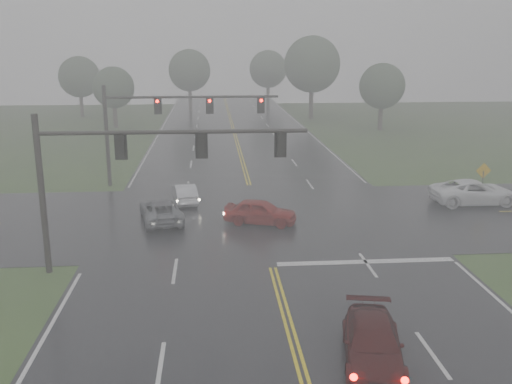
{
  "coord_description": "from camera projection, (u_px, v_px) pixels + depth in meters",
  "views": [
    {
      "loc": [
        -2.73,
        -10.53,
        10.06
      ],
      "look_at": [
        -0.62,
        16.0,
        3.15
      ],
      "focal_mm": 40.0,
      "sensor_mm": 36.0,
      "label": 1
    }
  ],
  "objects": [
    {
      "name": "cross_street",
      "position": [
        258.0,
        218.0,
        34.12
      ],
      "size": [
        120.0,
        14.0,
        0.02
      ],
      "primitive_type": "cube",
      "color": "black",
      "rests_on": "ground"
    },
    {
      "name": "signal_gantry_far",
      "position": [
        160.0,
        116.0,
        40.87
      ],
      "size": [
        12.51,
        0.37,
        7.27
      ],
      "color": "black",
      "rests_on": "ground"
    },
    {
      "name": "car_grey",
      "position": [
        162.0,
        222.0,
        33.32
      ],
      "size": [
        3.07,
        5.06,
        1.31
      ],
      "primitive_type": "imported",
      "rotation": [
        0.0,
        0.0,
        3.34
      ],
      "color": "slate",
      "rests_on": "ground"
    },
    {
      "name": "main_road",
      "position": [
        261.0,
        228.0,
        32.19
      ],
      "size": [
        18.0,
        160.0,
        0.02
      ],
      "primitive_type": "cube",
      "color": "black",
      "rests_on": "ground"
    },
    {
      "name": "stop_bar",
      "position": [
        366.0,
        262.0,
        27.13
      ],
      "size": [
        8.5,
        0.5,
        0.01
      ],
      "primitive_type": "cube",
      "color": "#BCBCBC",
      "rests_on": "ground"
    },
    {
      "name": "sedan_silver",
      "position": [
        185.0,
        203.0,
        37.34
      ],
      "size": [
        1.93,
        4.01,
        1.27
      ],
      "primitive_type": "imported",
      "rotation": [
        0.0,
        0.0,
        3.3
      ],
      "color": "#B7B9BF",
      "rests_on": "ground"
    },
    {
      "name": "tree_ne_a",
      "position": [
        312.0,
        64.0,
        77.62
      ],
      "size": [
        7.67,
        7.67,
        11.27
      ],
      "color": "#352B22",
      "rests_on": "ground"
    },
    {
      "name": "tree_nw_b",
      "position": [
        79.0,
        77.0,
        80.49
      ],
      "size": [
        5.79,
        5.79,
        8.51
      ],
      "color": "#352B22",
      "rests_on": "ground"
    },
    {
      "name": "tree_e_near",
      "position": [
        382.0,
        86.0,
        67.81
      ],
      "size": [
        5.43,
        5.43,
        7.97
      ],
      "color": "#352B22",
      "rests_on": "ground"
    },
    {
      "name": "pickup_white",
      "position": [
        473.0,
        204.0,
        37.07
      ],
      "size": [
        5.61,
        2.64,
        1.55
      ],
      "primitive_type": "imported",
      "rotation": [
        0.0,
        0.0,
        1.58
      ],
      "color": "white",
      "rests_on": "ground"
    },
    {
      "name": "tree_n_mid",
      "position": [
        189.0,
        70.0,
        87.29
      ],
      "size": [
        6.41,
        6.41,
        9.42
      ],
      "color": "#352B22",
      "rests_on": "ground"
    },
    {
      "name": "tree_nw_a",
      "position": [
        114.0,
        88.0,
        70.03
      ],
      "size": [
        5.09,
        5.09,
        7.48
      ],
      "color": "#352B22",
      "rests_on": "ground"
    },
    {
      "name": "signal_gantry_near",
      "position": [
        123.0,
        163.0,
        24.98
      ],
      "size": [
        11.88,
        0.32,
        7.2
      ],
      "color": "black",
      "rests_on": "ground"
    },
    {
      "name": "sign_diamond_east",
      "position": [
        483.0,
        175.0,
        37.51
      ],
      "size": [
        1.06,
        0.12,
        2.54
      ],
      "rotation": [
        0.0,
        0.0,
        0.08
      ],
      "color": "black",
      "rests_on": "ground"
    },
    {
      "name": "sedan_maroon",
      "position": [
        372.0,
        362.0,
        18.6
      ],
      "size": [
        2.71,
        4.86,
        1.33
      ],
      "primitive_type": "imported",
      "rotation": [
        0.0,
        0.0,
        -0.19
      ],
      "color": "#370A0A",
      "rests_on": "ground"
    },
    {
      "name": "tree_n_far",
      "position": [
        268.0,
        69.0,
        95.28
      ],
      "size": [
        6.26,
        6.26,
        9.19
      ],
      "color": "#352B22",
      "rests_on": "ground"
    },
    {
      "name": "sedan_red",
      "position": [
        260.0,
        224.0,
        32.95
      ],
      "size": [
        4.48,
        2.87,
        1.42
      ],
      "primitive_type": "imported",
      "rotation": [
        0.0,
        0.0,
        1.26
      ],
      "color": "maroon",
      "rests_on": "ground"
    }
  ]
}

